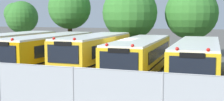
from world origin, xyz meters
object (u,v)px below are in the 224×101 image
object	(u,v)px
tree_3	(192,13)
school_bus_1	(49,51)
tree_2	(129,13)
tree_0	(20,17)
school_bus_4	(197,58)
tree_1	(68,8)
school_bus_2	(95,52)
school_bus_3	(141,55)
school_bus_0	(7,49)

from	to	relation	value
tree_3	school_bus_1	bearing A→B (deg)	-130.66
school_bus_1	tree_2	distance (m)	9.60
tree_0	tree_2	size ratio (longest dim) A/B	0.82
tree_3	school_bus_4	bearing A→B (deg)	-82.81
tree_2	tree_3	size ratio (longest dim) A/B	1.02
tree_0	tree_1	xyz separation A→B (m)	(6.66, -1.26, 0.86)
school_bus_2	tree_2	bearing A→B (deg)	-90.41
tree_0	tree_1	size ratio (longest dim) A/B	0.81
school_bus_2	school_bus_3	size ratio (longest dim) A/B	0.88
school_bus_1	school_bus_4	size ratio (longest dim) A/B	0.97
school_bus_1	school_bus_3	world-z (taller)	school_bus_1
school_bus_4	tree_2	size ratio (longest dim) A/B	1.60
school_bus_4	tree_1	xyz separation A→B (m)	(-13.27, 8.24, 3.46)
tree_0	tree_3	size ratio (longest dim) A/B	0.84
tree_2	tree_1	bearing A→B (deg)	-179.09
school_bus_3	tree_0	distance (m)	18.90
school_bus_3	tree_3	bearing A→B (deg)	-104.28
school_bus_0	school_bus_3	xyz separation A→B (m)	(10.54, 0.36, -0.08)
school_bus_0	tree_0	xyz separation A→B (m)	(-5.68, 9.69, 2.49)
school_bus_2	school_bus_4	size ratio (longest dim) A/B	0.85
tree_0	tree_3	xyz separation A→B (m)	(18.58, 1.18, 0.32)
school_bus_1	tree_0	size ratio (longest dim) A/B	1.89
tree_1	school_bus_4	bearing A→B (deg)	-31.83
school_bus_1	tree_0	xyz separation A→B (m)	(-9.35, 9.57, 2.50)
tree_1	school_bus_3	bearing A→B (deg)	-40.17
school_bus_4	tree_2	bearing A→B (deg)	-51.34
school_bus_2	tree_0	size ratio (longest dim) A/B	1.66
school_bus_0	school_bus_3	bearing A→B (deg)	-179.51
school_bus_2	school_bus_3	world-z (taller)	school_bus_2
school_bus_3	tree_1	world-z (taller)	tree_1
school_bus_0	school_bus_2	size ratio (longest dim) A/B	1.24
school_bus_1	tree_3	xyz separation A→B (m)	(9.23, 10.75, 2.81)
tree_3	school_bus_0	bearing A→B (deg)	-139.89
school_bus_3	tree_1	bearing A→B (deg)	-41.81
school_bus_0	school_bus_3	world-z (taller)	school_bus_0
school_bus_4	tree_3	world-z (taller)	tree_3
school_bus_2	tree_2	world-z (taller)	tree_2
tree_0	tree_1	world-z (taller)	tree_1
school_bus_0	school_bus_2	bearing A→B (deg)	-178.45
school_bus_3	school_bus_0	bearing A→B (deg)	0.28
tree_3	school_bus_2	bearing A→B (deg)	-118.53
school_bus_3	tree_1	distance (m)	12.98
tree_2	tree_0	bearing A→B (deg)	174.91
tree_0	tree_2	bearing A→B (deg)	-5.09
school_bus_1	school_bus_2	bearing A→B (deg)	-175.73
tree_0	tree_1	distance (m)	6.83
school_bus_0	school_bus_2	distance (m)	7.21
school_bus_2	tree_3	bearing A→B (deg)	-118.24
school_bus_3	tree_3	world-z (taller)	tree_3
school_bus_1	tree_2	bearing A→B (deg)	-113.23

